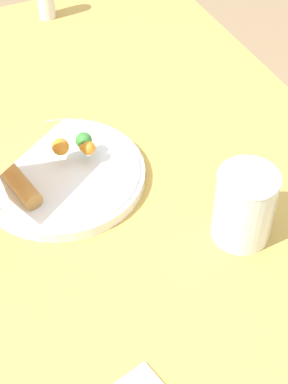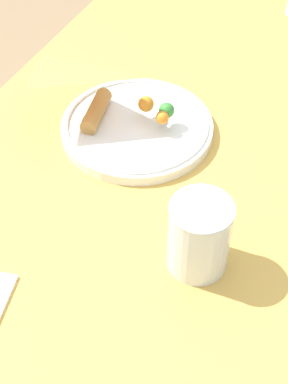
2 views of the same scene
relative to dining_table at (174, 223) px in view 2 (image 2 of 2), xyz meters
The scene contains 3 objects.
dining_table is the anchor object (origin of this frame).
plate_pizza 0.17m from the dining_table, 111.70° to the right, with size 0.22×0.22×0.05m.
milk_glass 0.25m from the dining_table, 30.79° to the left, with size 0.07×0.07×0.10m.
Camera 2 is at (0.56, 0.21, 1.35)m, focal length 55.00 mm.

